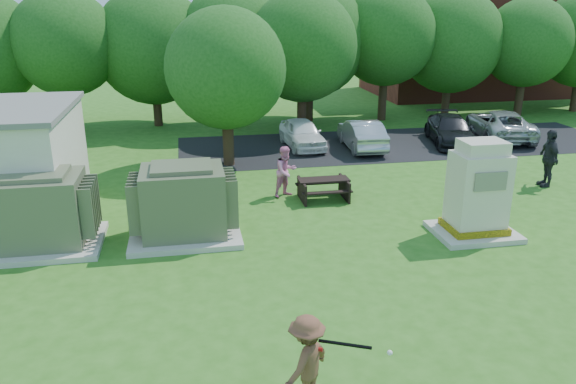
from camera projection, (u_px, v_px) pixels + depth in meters
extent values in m
plane|color=#2D6619|center=(322.00, 310.00, 11.88)|extent=(120.00, 120.00, 0.00)
cube|color=maroon|center=(483.00, 34.00, 38.82)|extent=(15.00, 8.00, 8.00)
cube|color=#232326|center=(400.00, 144.00, 25.65)|extent=(20.00, 6.00, 0.01)
cube|color=beige|center=(45.00, 244.00, 14.92)|extent=(3.00, 2.40, 0.15)
cube|color=#5C6447|center=(39.00, 210.00, 14.60)|extent=(2.20, 1.80, 1.80)
cube|color=#5C6447|center=(34.00, 175.00, 14.29)|extent=(1.60, 1.30, 0.12)
cube|color=#5C6447|center=(90.00, 206.00, 14.82)|extent=(0.32, 1.50, 1.35)
cube|color=beige|center=(186.00, 234.00, 15.56)|extent=(3.00, 2.40, 0.15)
cube|color=#585F42|center=(184.00, 201.00, 15.24)|extent=(2.20, 1.80, 1.80)
cube|color=#585F42|center=(181.00, 167.00, 14.93)|extent=(1.60, 1.30, 0.12)
cube|color=#585F42|center=(135.00, 203.00, 15.02)|extent=(0.32, 1.50, 1.35)
cube|color=#585F42|center=(230.00, 197.00, 15.46)|extent=(0.32, 1.50, 1.35)
cube|color=beige|center=(473.00, 232.00, 15.70)|extent=(2.21, 1.81, 0.15)
cube|color=yellow|center=(474.00, 226.00, 15.64)|extent=(1.56, 1.26, 0.18)
cube|color=beige|center=(478.00, 189.00, 15.29)|extent=(1.41, 1.11, 2.01)
cube|color=beige|center=(483.00, 147.00, 14.90)|extent=(1.16, 0.91, 0.35)
cube|color=gray|center=(491.00, 182.00, 14.61)|extent=(0.91, 0.04, 0.50)
cube|color=black|center=(324.00, 180.00, 18.28)|extent=(1.66, 0.64, 0.06)
cube|color=black|center=(320.00, 183.00, 18.84)|extent=(1.66, 0.23, 0.05)
cube|color=black|center=(327.00, 193.00, 17.90)|extent=(1.66, 0.23, 0.05)
cube|color=black|center=(302.00, 191.00, 18.27)|extent=(0.07, 1.24, 0.68)
cube|color=black|center=(344.00, 188.00, 18.51)|extent=(0.07, 1.24, 0.68)
imported|color=brown|center=(307.00, 362.00, 8.87)|extent=(1.17, 1.14, 1.61)
imported|color=black|center=(481.00, 186.00, 17.03)|extent=(0.66, 0.46, 1.74)
imported|color=pink|center=(286.00, 172.00, 18.54)|extent=(1.04, 0.97, 1.71)
imported|color=#26272C|center=(549.00, 158.00, 19.53)|extent=(0.68, 1.25, 2.02)
imported|color=white|center=(302.00, 133.00, 24.87)|extent=(1.72, 3.77, 1.25)
imported|color=#ADAEB2|center=(362.00, 134.00, 24.62)|extent=(1.55, 3.99, 1.30)
imported|color=black|center=(450.00, 130.00, 25.50)|extent=(2.67, 4.59, 1.25)
imported|color=#B0B1B5|center=(500.00, 124.00, 26.45)|extent=(3.23, 5.22, 1.35)
cylinder|color=black|center=(345.00, 344.00, 8.89)|extent=(0.80, 0.41, 0.06)
cylinder|color=maroon|center=(316.00, 349.00, 8.77)|extent=(0.23, 0.15, 0.06)
sphere|color=white|center=(390.00, 353.00, 8.85)|extent=(0.09, 0.09, 0.09)
cylinder|color=#47301E|center=(73.00, 104.00, 27.53)|extent=(0.44, 0.44, 2.80)
sphere|color=#235B1C|center=(65.00, 43.00, 26.59)|extent=(5.00, 5.00, 5.00)
cylinder|color=#47301E|center=(157.00, 104.00, 29.05)|extent=(0.44, 0.44, 2.30)
sphere|color=#235B1C|center=(153.00, 46.00, 28.11)|extent=(5.80, 5.80, 5.80)
cylinder|color=#47301E|center=(236.00, 100.00, 28.84)|extent=(0.44, 0.44, 2.70)
sphere|color=#235B1C|center=(234.00, 41.00, 27.88)|extent=(5.40, 5.40, 5.40)
cylinder|color=#47301E|center=(309.00, 98.00, 30.12)|extent=(0.44, 0.44, 2.50)
sphere|color=#235B1C|center=(310.00, 39.00, 29.14)|extent=(6.00, 6.00, 6.00)
cylinder|color=#47301E|center=(383.00, 93.00, 30.38)|extent=(0.44, 0.44, 2.90)
sphere|color=#235B1C|center=(386.00, 36.00, 29.40)|extent=(5.20, 5.20, 5.20)
cylinder|color=#47301E|center=(446.00, 94.00, 31.71)|extent=(0.44, 0.44, 2.40)
sphere|color=#235B1C|center=(451.00, 41.00, 30.78)|extent=(5.60, 5.60, 5.60)
cylinder|color=#47301E|center=(520.00, 93.00, 31.53)|extent=(0.44, 0.44, 2.60)
sphere|color=#235B1C|center=(527.00, 42.00, 30.65)|extent=(4.80, 4.80, 4.80)
cylinder|color=#47301E|center=(576.00, 90.00, 32.80)|extent=(0.44, 0.44, 2.50)
cylinder|color=#47301E|center=(228.00, 135.00, 22.02)|extent=(0.44, 0.44, 2.40)
sphere|color=#235B1C|center=(226.00, 68.00, 21.18)|extent=(4.60, 4.60, 4.60)
cylinder|color=#47301E|center=(302.00, 107.00, 27.33)|extent=(0.44, 0.44, 2.60)
sphere|color=#235B1C|center=(302.00, 46.00, 26.40)|extent=(5.20, 5.20, 5.20)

